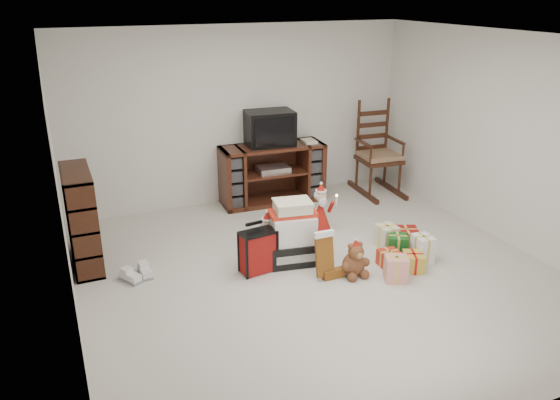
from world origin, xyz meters
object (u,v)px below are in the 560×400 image
object	(u,v)px
gift_pile	(292,236)
mrs_claus_figurine	(267,241)
sneaker_pair	(138,274)
tv_stand	(272,174)
rocking_chair	(376,160)
red_suitcase	(258,252)
teddy_bear	(354,261)
bookshelf	(82,221)
santa_figurine	(320,214)
gift_cluster	(400,251)
crt_television	(270,128)

from	to	relation	value
gift_pile	mrs_claus_figurine	world-z (taller)	gift_pile
mrs_claus_figurine	sneaker_pair	distance (m)	1.48
tv_stand	rocking_chair	xyz separation A→B (m)	(1.62, -0.22, 0.07)
red_suitcase	teddy_bear	world-z (taller)	red_suitcase
bookshelf	red_suitcase	size ratio (longest dim) A/B	1.95
rocking_chair	santa_figurine	size ratio (longest dim) A/B	2.18
teddy_bear	santa_figurine	xyz separation A→B (m)	(0.18, 1.16, 0.08)
tv_stand	gift_cluster	distance (m)	2.43
tv_stand	red_suitcase	distance (m)	2.16
mrs_claus_figurine	crt_television	world-z (taller)	crt_television
tv_stand	gift_cluster	size ratio (longest dim) A/B	1.48
bookshelf	sneaker_pair	xyz separation A→B (m)	(0.47, -0.57, -0.49)
gift_pile	mrs_claus_figurine	bearing A→B (deg)	157.48
teddy_bear	rocking_chair	bearing A→B (deg)	52.90
rocking_chair	santa_figurine	distance (m)	1.82
gift_cluster	teddy_bear	bearing A→B (deg)	-172.39
bookshelf	rocking_chair	world-z (taller)	rocking_chair
tv_stand	bookshelf	bearing A→B (deg)	-157.13
red_suitcase	crt_television	distance (m)	2.34
santa_figurine	crt_television	bearing A→B (deg)	97.13
rocking_chair	red_suitcase	distance (m)	3.11
gift_pile	crt_television	distance (m)	2.10
crt_television	tv_stand	bearing A→B (deg)	-61.69
gift_pile	santa_figurine	world-z (taller)	gift_pile
rocking_chair	crt_television	xyz separation A→B (m)	(-1.64, 0.26, 0.60)
bookshelf	crt_television	size ratio (longest dim) A/B	1.58
bookshelf	gift_pile	world-z (taller)	bookshelf
gift_pile	teddy_bear	size ratio (longest dim) A/B	1.87
rocking_chair	sneaker_pair	size ratio (longest dim) A/B	4.07
gift_cluster	rocking_chair	bearing A→B (deg)	64.77
santa_figurine	crt_television	xyz separation A→B (m)	(-0.16, 1.29, 0.84)
red_suitcase	tv_stand	bearing A→B (deg)	56.31
bookshelf	teddy_bear	distance (m)	3.04
red_suitcase	mrs_claus_figurine	bearing A→B (deg)	41.63
sneaker_pair	gift_cluster	distance (m)	2.96
tv_stand	mrs_claus_figurine	size ratio (longest dim) A/B	2.53
red_suitcase	gift_cluster	xyz separation A→B (m)	(1.60, -0.40, -0.13)
sneaker_pair	santa_figurine	bearing A→B (deg)	-11.47
gift_pile	santa_figurine	bearing A→B (deg)	51.64
gift_pile	mrs_claus_figurine	size ratio (longest dim) A/B	1.21
bookshelf	red_suitcase	xyz separation A→B (m)	(1.73, -0.95, -0.29)
sneaker_pair	gift_cluster	bearing A→B (deg)	-33.82
sneaker_pair	bookshelf	bearing A→B (deg)	111.01
crt_television	bookshelf	bearing A→B (deg)	-153.43
tv_stand	sneaker_pair	size ratio (longest dim) A/B	4.26
red_suitcase	santa_figurine	world-z (taller)	santa_figurine
bookshelf	teddy_bear	size ratio (longest dim) A/B	2.87
santa_figurine	sneaker_pair	size ratio (longest dim) A/B	1.87
rocking_chair	gift_cluster	size ratio (longest dim) A/B	1.42
bookshelf	santa_figurine	size ratio (longest dim) A/B	1.67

